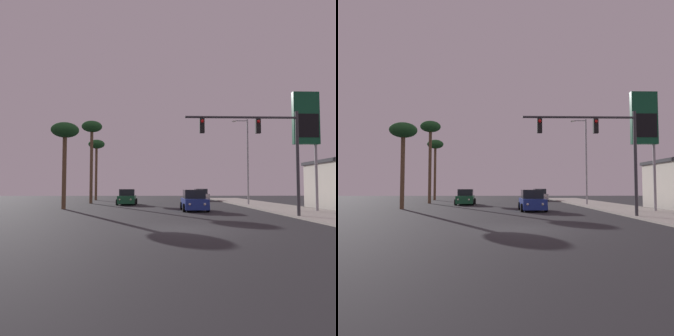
# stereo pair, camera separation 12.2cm
# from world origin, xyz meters

# --- Properties ---
(ground_plane) EXTENTS (120.00, 120.00, 0.00)m
(ground_plane) POSITION_xyz_m (0.00, 0.00, 0.00)
(ground_plane) COLOR #28282B
(sidewalk_right) EXTENTS (5.00, 60.00, 0.12)m
(sidewalk_right) POSITION_xyz_m (9.50, 10.00, 0.06)
(sidewalk_right) COLOR #9E998E
(sidewalk_right) RESTS_ON ground
(car_silver) EXTENTS (2.04, 4.33, 1.68)m
(car_silver) POSITION_xyz_m (4.87, 32.01, 0.76)
(car_silver) COLOR #B7B7BC
(car_silver) RESTS_ON ground
(car_blue) EXTENTS (2.04, 4.32, 1.68)m
(car_blue) POSITION_xyz_m (1.58, 11.55, 0.76)
(car_blue) COLOR navy
(car_blue) RESTS_ON ground
(car_green) EXTENTS (2.04, 4.34, 1.68)m
(car_green) POSITION_xyz_m (-4.64, 21.10, 0.76)
(car_green) COLOR #195933
(car_green) RESTS_ON ground
(traffic_light_mast) EXTENTS (7.11, 0.36, 6.50)m
(traffic_light_mast) POSITION_xyz_m (5.34, 5.34, 4.72)
(traffic_light_mast) COLOR #38383D
(traffic_light_mast) RESTS_ON sidewalk_right
(street_lamp) EXTENTS (1.74, 0.24, 9.00)m
(street_lamp) POSITION_xyz_m (8.09, 19.60, 5.12)
(street_lamp) COLOR #99999E
(street_lamp) RESTS_ON sidewalk_right
(gas_station_sign) EXTENTS (2.00, 0.42, 9.00)m
(gas_station_sign) POSITION_xyz_m (9.90, 9.57, 6.62)
(gas_station_sign) COLOR #99999E
(gas_station_sign) RESTS_ON sidewalk_right
(palm_tree_mid) EXTENTS (2.40, 2.40, 9.74)m
(palm_tree_mid) POSITION_xyz_m (-9.12, 24.00, 8.47)
(palm_tree_mid) COLOR brown
(palm_tree_mid) RESTS_ON ground
(palm_tree_near) EXTENTS (2.40, 2.40, 7.55)m
(palm_tree_near) POSITION_xyz_m (-9.45, 14.00, 6.53)
(palm_tree_near) COLOR brown
(palm_tree_near) RESTS_ON ground
(palm_tree_far) EXTENTS (2.40, 2.40, 8.97)m
(palm_tree_far) POSITION_xyz_m (-10.42, 34.00, 7.79)
(palm_tree_far) COLOR brown
(palm_tree_far) RESTS_ON ground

